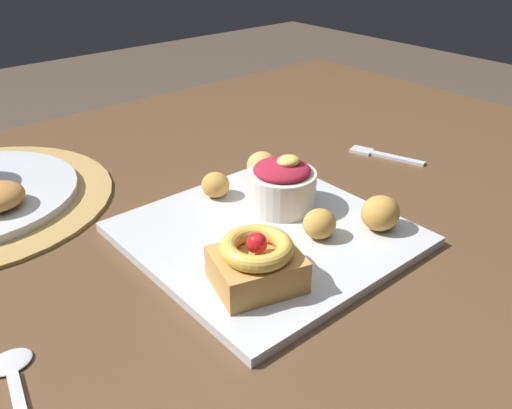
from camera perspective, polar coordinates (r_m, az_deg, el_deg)
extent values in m
cube|color=brown|center=(0.74, -2.20, -1.87)|extent=(1.43, 1.04, 0.04)
cylinder|color=brown|center=(1.56, 6.14, 0.43)|extent=(0.07, 0.07, 0.69)
cube|color=silver|center=(0.66, 1.13, -3.22)|extent=(0.31, 0.31, 0.01)
cube|color=#C68E47|center=(0.56, 0.08, -7.03)|extent=(0.11, 0.10, 0.04)
torus|color=#E5BC4C|center=(0.54, 0.08, -4.67)|extent=(0.10, 0.10, 0.02)
sphere|color=red|center=(0.54, 0.08, -4.18)|extent=(0.02, 0.02, 0.02)
cylinder|color=silver|center=(0.70, 2.75, 1.60)|extent=(0.09, 0.09, 0.05)
ellipsoid|color=#A31E33|center=(0.69, 2.81, 3.77)|extent=(0.08, 0.08, 0.02)
ellipsoid|color=#EAD666|center=(0.68, 3.52, 4.71)|extent=(0.03, 0.03, 0.01)
ellipsoid|color=gold|center=(0.64, 6.87, -2.07)|extent=(0.04, 0.04, 0.04)
ellipsoid|color=gold|center=(0.67, 13.26, -0.91)|extent=(0.05, 0.05, 0.04)
ellipsoid|color=tan|center=(0.78, 0.67, 4.23)|extent=(0.05, 0.05, 0.04)
ellipsoid|color=gold|center=(0.73, -4.39, 2.13)|extent=(0.04, 0.04, 0.04)
cube|color=silver|center=(0.91, 14.99, 4.83)|extent=(0.04, 0.09, 0.00)
cube|color=silver|center=(0.92, 11.31, 5.73)|extent=(0.03, 0.04, 0.00)
ellipsoid|color=silver|center=(0.55, -25.03, -15.15)|extent=(0.04, 0.03, 0.00)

